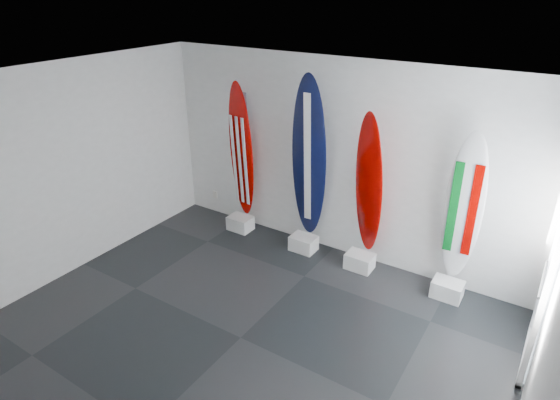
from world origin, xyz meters
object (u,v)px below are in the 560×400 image
Objects in this scene: surfboard_navy at (309,159)px; surfboard_swiss at (369,186)px; surfboard_usa at (241,152)px; surfboard_italy at (464,209)px.

surfboard_navy is 1.18× the size of surfboard_swiss.
surfboard_swiss is at bearing 9.21° from surfboard_usa.
surfboard_italy is (3.52, 0.00, -0.10)m from surfboard_usa.
surfboard_italy is at bearing 0.13° from surfboard_navy.
surfboard_usa is 1.09× the size of surfboard_italy.
surfboard_swiss is at bearing 0.13° from surfboard_navy.
surfboard_navy reaches higher than surfboard_italy.
surfboard_usa is 3.53m from surfboard_italy.
surfboard_navy is at bearing 9.21° from surfboard_usa.
surfboard_navy is at bearing 176.30° from surfboard_italy.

